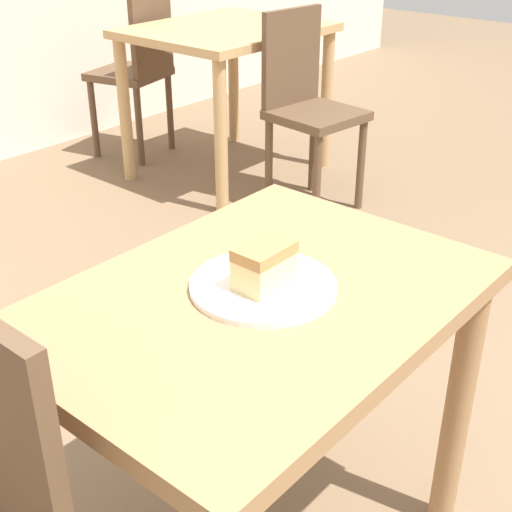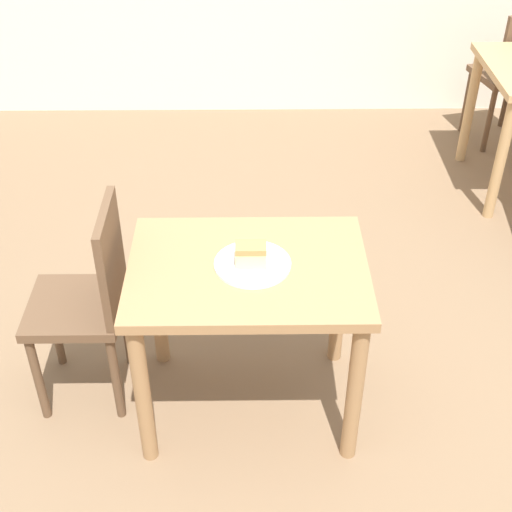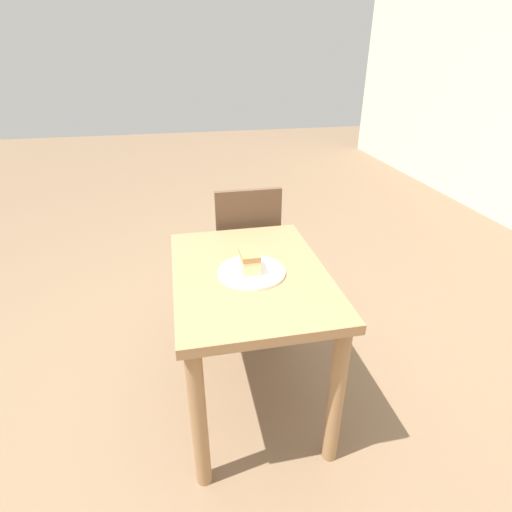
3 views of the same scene
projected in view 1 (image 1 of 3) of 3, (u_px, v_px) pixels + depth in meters
The scene contains 6 objects.
dining_table_near at pixel (259, 351), 1.37m from camera, with size 0.86×0.62×0.71m.
dining_table_far at pixel (227, 52), 3.52m from camera, with size 0.91×0.76×0.76m.
chair_far_corner at pixel (307, 104), 3.22m from camera, with size 0.40×0.40×0.89m.
chair_far_opposite at pixel (138, 67), 3.84m from camera, with size 0.44×0.44×0.89m.
plate at pixel (263, 286), 1.32m from camera, with size 0.27×0.27×0.01m.
cake_slice at pixel (264, 266), 1.29m from camera, with size 0.11×0.07×0.08m.
Camera 1 is at (-0.93, -0.51, 1.39)m, focal length 50.00 mm.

